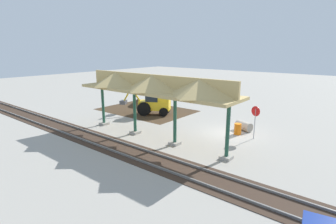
# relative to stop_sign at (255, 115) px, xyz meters

# --- Properties ---
(ground_plane) EXTENTS (120.00, 120.00, 0.00)m
(ground_plane) POSITION_rel_stop_sign_xyz_m (2.06, -0.08, -1.84)
(ground_plane) COLOR #9E998E
(dirt_work_zone) EXTENTS (10.10, 7.00, 0.01)m
(dirt_work_zone) POSITION_rel_stop_sign_xyz_m (13.05, -1.81, -1.83)
(dirt_work_zone) COLOR #42301E
(dirt_work_zone) RESTS_ON ground
(platform_canopy) EXTENTS (13.35, 3.20, 4.90)m
(platform_canopy) POSITION_rel_stop_sign_xyz_m (5.95, 4.80, 2.33)
(platform_canopy) COLOR #9E998E
(platform_canopy) RESTS_ON ground
(rail_tracks) EXTENTS (60.00, 2.58, 0.15)m
(rail_tracks) POSITION_rel_stop_sign_xyz_m (2.06, 7.79, -1.81)
(rail_tracks) COLOR slate
(rail_tracks) RESTS_ON ground
(stop_sign) EXTENTS (0.73, 0.26, 2.54)m
(stop_sign) POSITION_rel_stop_sign_xyz_m (0.00, 0.00, 0.00)
(stop_sign) COLOR gray
(stop_sign) RESTS_ON ground
(backhoe) EXTENTS (5.20, 3.54, 2.82)m
(backhoe) POSITION_rel_stop_sign_xyz_m (11.14, -0.88, -0.58)
(backhoe) COLOR yellow
(backhoe) RESTS_ON ground
(dirt_mound) EXTENTS (5.37, 5.37, 2.00)m
(dirt_mound) POSITION_rel_stop_sign_xyz_m (15.10, -2.66, -1.84)
(dirt_mound) COLOR #42301E
(dirt_mound) RESTS_ON ground
(concrete_pipe) EXTENTS (1.56, 1.20, 0.77)m
(concrete_pipe) POSITION_rel_stop_sign_xyz_m (1.47, -1.51, -1.46)
(concrete_pipe) COLOR #9E9384
(concrete_pipe) RESTS_ON ground
(traffic_barrel) EXTENTS (0.56, 0.56, 0.90)m
(traffic_barrel) POSITION_rel_stop_sign_xyz_m (1.40, -0.19, -1.39)
(traffic_barrel) COLOR orange
(traffic_barrel) RESTS_ON ground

